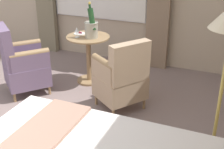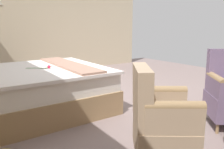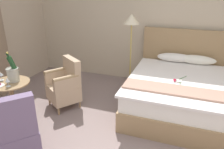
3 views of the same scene
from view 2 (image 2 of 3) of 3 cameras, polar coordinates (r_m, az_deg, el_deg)
ground_plane at (r=3.99m, az=4.17°, el=-6.17°), size 8.10×8.10×0.00m
wall_far_side at (r=6.76m, az=-14.08°, el=13.59°), size 0.12×5.56×2.95m
bed at (r=3.50m, az=-20.91°, el=-3.38°), size 1.87×2.13×1.31m
armchair_by_window at (r=2.01m, az=12.23°, el=-12.04°), size 0.73×0.73×0.92m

